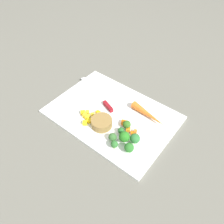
% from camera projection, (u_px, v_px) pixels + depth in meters
% --- Properties ---
extents(ground_plane, '(4.00, 4.00, 0.00)m').
position_uv_depth(ground_plane, '(112.00, 116.00, 0.95)').
color(ground_plane, '#646359').
extents(cutting_board, '(0.52, 0.37, 0.01)m').
position_uv_depth(cutting_board, '(112.00, 115.00, 0.95)').
color(cutting_board, white).
rests_on(cutting_board, ground_plane).
extents(prep_bowl, '(0.08, 0.08, 0.03)m').
position_uv_depth(prep_bowl, '(102.00, 123.00, 0.89)').
color(prep_bowl, olive).
rests_on(prep_bowl, cutting_board).
extents(chef_knife, '(0.27, 0.11, 0.02)m').
position_uv_depth(chef_knife, '(101.00, 99.00, 1.00)').
color(chef_knife, silver).
rests_on(chef_knife, cutting_board).
extents(whole_carrot, '(0.17, 0.05, 0.03)m').
position_uv_depth(whole_carrot, '(148.00, 114.00, 0.92)').
color(whole_carrot, orange).
rests_on(whole_carrot, cutting_board).
extents(carrot_dice_0, '(0.02, 0.01, 0.01)m').
position_uv_depth(carrot_dice_0, '(126.00, 125.00, 0.89)').
color(carrot_dice_0, orange).
rests_on(carrot_dice_0, cutting_board).
extents(carrot_dice_1, '(0.02, 0.02, 0.01)m').
position_uv_depth(carrot_dice_1, '(135.00, 132.00, 0.87)').
color(carrot_dice_1, orange).
rests_on(carrot_dice_1, cutting_board).
extents(carrot_dice_2, '(0.02, 0.02, 0.01)m').
position_uv_depth(carrot_dice_2, '(128.00, 130.00, 0.87)').
color(carrot_dice_2, orange).
rests_on(carrot_dice_2, cutting_board).
extents(carrot_dice_3, '(0.02, 0.02, 0.02)m').
position_uv_depth(carrot_dice_3, '(123.00, 123.00, 0.90)').
color(carrot_dice_3, orange).
rests_on(carrot_dice_3, cutting_board).
extents(carrot_dice_4, '(0.02, 0.02, 0.01)m').
position_uv_depth(carrot_dice_4, '(132.00, 133.00, 0.86)').
color(carrot_dice_4, orange).
rests_on(carrot_dice_4, cutting_board).
extents(pepper_dice_0, '(0.02, 0.02, 0.01)m').
position_uv_depth(pepper_dice_0, '(87.00, 112.00, 0.94)').
color(pepper_dice_0, yellow).
rests_on(pepper_dice_0, cutting_board).
extents(pepper_dice_1, '(0.02, 0.02, 0.01)m').
position_uv_depth(pepper_dice_1, '(98.00, 112.00, 0.94)').
color(pepper_dice_1, yellow).
rests_on(pepper_dice_1, cutting_board).
extents(pepper_dice_2, '(0.02, 0.02, 0.02)m').
position_uv_depth(pepper_dice_2, '(85.00, 123.00, 0.90)').
color(pepper_dice_2, yellow).
rests_on(pepper_dice_2, cutting_board).
extents(pepper_dice_3, '(0.02, 0.02, 0.02)m').
position_uv_depth(pepper_dice_3, '(89.00, 121.00, 0.90)').
color(pepper_dice_3, yellow).
rests_on(pepper_dice_3, cutting_board).
extents(pepper_dice_4, '(0.02, 0.02, 0.02)m').
position_uv_depth(pepper_dice_4, '(85.00, 115.00, 0.92)').
color(pepper_dice_4, yellow).
rests_on(pepper_dice_4, cutting_board).
extents(pepper_dice_5, '(0.02, 0.02, 0.01)m').
position_uv_depth(pepper_dice_5, '(93.00, 114.00, 0.93)').
color(pepper_dice_5, yellow).
rests_on(pepper_dice_5, cutting_board).
extents(pepper_dice_6, '(0.02, 0.02, 0.02)m').
position_uv_depth(pepper_dice_6, '(83.00, 113.00, 0.94)').
color(pepper_dice_6, yellow).
rests_on(pepper_dice_6, cutting_board).
extents(pepper_dice_7, '(0.03, 0.03, 0.02)m').
position_uv_depth(pepper_dice_7, '(88.00, 117.00, 0.92)').
color(pepper_dice_7, yellow).
rests_on(pepper_dice_7, cutting_board).
extents(pepper_dice_8, '(0.02, 0.02, 0.01)m').
position_uv_depth(pepper_dice_8, '(93.00, 117.00, 0.92)').
color(pepper_dice_8, yellow).
rests_on(pepper_dice_8, cutting_board).
extents(broccoli_floret_0, '(0.04, 0.04, 0.04)m').
position_uv_depth(broccoli_floret_0, '(129.00, 148.00, 0.80)').
color(broccoli_floret_0, '#8BC267').
rests_on(broccoli_floret_0, cutting_board).
extents(broccoli_floret_1, '(0.03, 0.03, 0.03)m').
position_uv_depth(broccoli_floret_1, '(121.00, 131.00, 0.86)').
color(broccoli_floret_1, '#95B062').
rests_on(broccoli_floret_1, cutting_board).
extents(broccoli_floret_2, '(0.04, 0.04, 0.05)m').
position_uv_depth(broccoli_floret_2, '(124.00, 137.00, 0.83)').
color(broccoli_floret_2, '#83B061').
rests_on(broccoli_floret_2, cutting_board).
extents(broccoli_floret_3, '(0.03, 0.03, 0.04)m').
position_uv_depth(broccoli_floret_3, '(127.00, 124.00, 0.87)').
color(broccoli_floret_3, '#8CB360').
rests_on(broccoli_floret_3, cutting_board).
extents(broccoli_floret_4, '(0.03, 0.03, 0.03)m').
position_uv_depth(broccoli_floret_4, '(113.00, 137.00, 0.83)').
color(broccoli_floret_4, '#86C069').
rests_on(broccoli_floret_4, cutting_board).
extents(broccoli_floret_5, '(0.03, 0.03, 0.04)m').
position_uv_depth(broccoli_floret_5, '(114.00, 144.00, 0.81)').
color(broccoli_floret_5, '#88B257').
rests_on(broccoli_floret_5, cutting_board).
extents(broccoli_floret_6, '(0.04, 0.04, 0.04)m').
position_uv_depth(broccoli_floret_6, '(135.00, 138.00, 0.82)').
color(broccoli_floret_6, '#86BE58').
rests_on(broccoli_floret_6, cutting_board).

